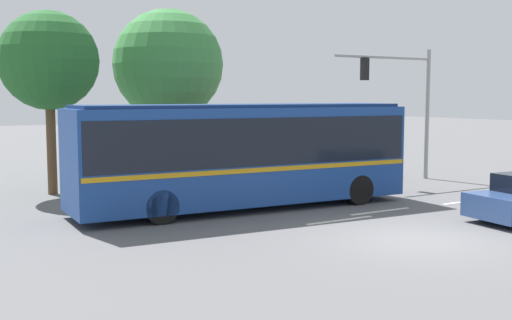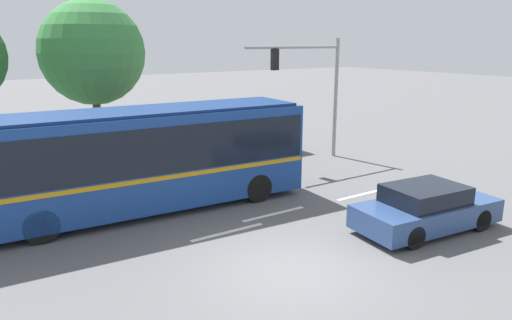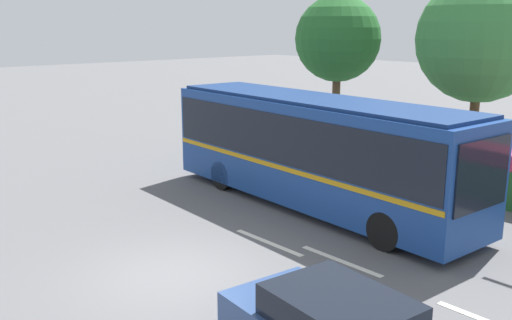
{
  "view_description": "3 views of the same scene",
  "coord_description": "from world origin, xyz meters",
  "views": [
    {
      "loc": [
        -11.65,
        -11.43,
        3.64
      ],
      "look_at": [
        -1.55,
        5.14,
        1.67
      ],
      "focal_mm": 44.65,
      "sensor_mm": 36.0,
      "label": 1
    },
    {
      "loc": [
        -6.54,
        -8.36,
        5.44
      ],
      "look_at": [
        1.38,
        3.53,
        1.87
      ],
      "focal_mm": 33.3,
      "sensor_mm": 36.0,
      "label": 2
    },
    {
      "loc": [
        10.09,
        -6.54,
        5.46
      ],
      "look_at": [
        -0.74,
        3.14,
        2.03
      ],
      "focal_mm": 40.15,
      "sensor_mm": 36.0,
      "label": 3
    }
  ],
  "objects": [
    {
      "name": "ground_plane",
      "position": [
        0.0,
        0.0,
        0.0
      ],
      "size": [
        140.0,
        140.0,
        0.0
      ],
      "primitive_type": "plane",
      "color": "#5B5B5E"
    },
    {
      "name": "city_bus",
      "position": [
        -1.42,
        6.08,
        1.91
      ],
      "size": [
        11.21,
        3.18,
        3.36
      ],
      "rotation": [
        0.0,
        0.0,
        -0.06
      ],
      "color": "navy",
      "rests_on": "ground"
    },
    {
      "name": "traffic_light_pole",
      "position": [
        7.91,
        8.41,
        3.73
      ],
      "size": [
        5.21,
        0.24,
        5.62
      ],
      "rotation": [
        0.0,
        0.0,
        3.14
      ],
      "color": "gray",
      "rests_on": "ground"
    },
    {
      "name": "flowering_hedge",
      "position": [
        3.19,
        10.73,
        0.83
      ],
      "size": [
        10.64,
        1.33,
        1.68
      ],
      "color": "#286028",
      "rests_on": "ground"
    },
    {
      "name": "street_tree_left",
      "position": [
        -5.94,
        12.41,
        4.88
      ],
      "size": [
        3.61,
        3.61,
        6.71
      ],
      "color": "brown",
      "rests_on": "ground"
    },
    {
      "name": "street_tree_centre",
      "position": [
        -0.51,
        14.11,
        4.95
      ],
      "size": [
        4.73,
        4.73,
        7.33
      ],
      "color": "brown",
      "rests_on": "ground"
    },
    {
      "name": "lane_stripe_near",
      "position": [
        -0.03,
        2.92,
        0.01
      ],
      "size": [
        2.4,
        0.16,
        0.01
      ],
      "primitive_type": "cube",
      "color": "silver",
      "rests_on": "ground"
    },
    {
      "name": "lane_stripe_mid",
      "position": [
        1.99,
        3.4,
        0.01
      ],
      "size": [
        2.4,
        0.16,
        0.01
      ],
      "primitive_type": "cube",
      "color": "silver",
      "rests_on": "ground"
    },
    {
      "name": "lane_stripe_far",
      "position": [
        5.87,
        3.26,
        0.01
      ],
      "size": [
        2.4,
        0.16,
        0.01
      ],
      "primitive_type": "cube",
      "color": "silver",
      "rests_on": "ground"
    }
  ]
}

